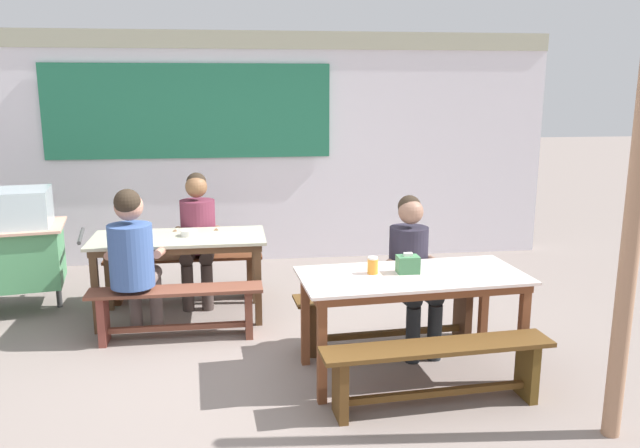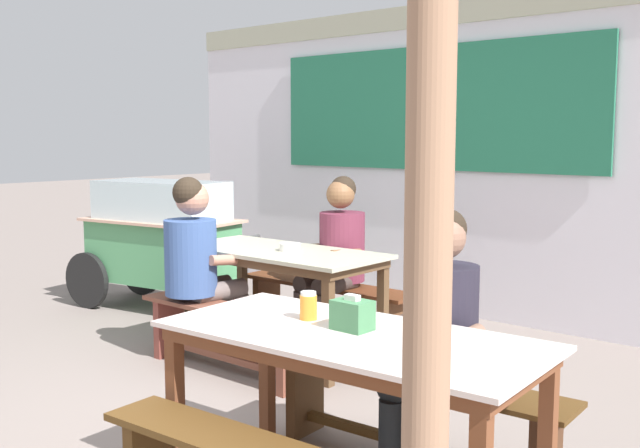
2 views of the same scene
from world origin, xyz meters
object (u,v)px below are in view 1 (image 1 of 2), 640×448
object	(u,v)px
bench_near_back	(388,312)
bench_near_front	(437,365)
person_center_facing	(198,230)
person_left_back_turned	(133,254)
wooden_support_post	(631,238)
person_right_near_table	(412,265)
bench_far_back	(185,270)
condiment_jar	(373,265)
dining_table_far	(179,245)
bench_far_front	(177,306)
tissue_box	(408,264)
dining_table_near	(412,285)
soup_bowl	(189,233)

from	to	relation	value
bench_near_back	bench_near_front	size ratio (longest dim) A/B	1.00
person_center_facing	person_left_back_turned	world-z (taller)	person_left_back_turned
person_center_facing	wooden_support_post	xyz separation A→B (m)	(2.60, -2.80, 0.51)
bench_near_back	person_left_back_turned	size ratio (longest dim) A/B	1.21
bench_near_front	person_right_near_table	xyz separation A→B (m)	(0.09, 0.97, 0.39)
bench_far_back	condiment_jar	size ratio (longest dim) A/B	12.33
dining_table_far	bench_far_back	world-z (taller)	dining_table_far
person_right_near_table	bench_far_front	bearing A→B (deg)	167.68
bench_near_front	bench_near_back	bearing A→B (deg)	94.29
bench_far_back	tissue_box	bearing A→B (deg)	-46.98
bench_far_back	bench_far_front	distance (m)	1.03
bench_near_back	person_center_facing	world-z (taller)	person_center_facing
person_right_near_table	dining_table_near	bearing A→B (deg)	-105.32
dining_table_near	bench_far_back	world-z (taller)	dining_table_near
dining_table_near	wooden_support_post	bearing A→B (deg)	-44.36
dining_table_near	person_left_back_turned	distance (m)	2.27
dining_table_far	person_center_facing	size ratio (longest dim) A/B	1.22
person_right_near_table	wooden_support_post	bearing A→B (deg)	-58.74
bench_far_front	person_left_back_turned	world-z (taller)	person_left_back_turned
dining_table_far	soup_bowl	world-z (taller)	soup_bowl
bench_far_front	bench_near_back	xyz separation A→B (m)	(1.70, -0.35, -0.01)
bench_far_back	wooden_support_post	xyz separation A→B (m)	(2.75, -2.86, 0.93)
condiment_jar	bench_far_back	bearing A→B (deg)	128.71
dining_table_near	bench_far_front	distance (m)	1.98
dining_table_near	bench_far_back	size ratio (longest dim) A/B	1.09
dining_table_far	bench_far_back	xyz separation A→B (m)	(-0.01, 0.52, -0.38)
bench_near_back	soup_bowl	bearing A→B (deg)	151.51
condiment_jar	soup_bowl	size ratio (longest dim) A/B	0.82
dining_table_far	person_center_facing	xyz separation A→B (m)	(0.14, 0.45, 0.04)
person_left_back_turned	condiment_jar	bearing A→B (deg)	-25.84
bench_far_front	person_right_near_table	world-z (taller)	person_right_near_table
dining_table_near	condiment_jar	size ratio (longest dim) A/B	13.39
bench_far_front	tissue_box	world-z (taller)	tissue_box
bench_near_back	person_right_near_table	xyz separation A→B (m)	(0.16, -0.06, 0.41)
tissue_box	wooden_support_post	size ratio (longest dim) A/B	0.06
wooden_support_post	person_right_near_table	bearing A→B (deg)	121.26
bench_far_front	wooden_support_post	xyz separation A→B (m)	(2.73, -1.83, 0.93)
bench_near_back	person_left_back_turned	distance (m)	2.12
bench_far_front	wooden_support_post	bearing A→B (deg)	-33.85
bench_far_front	person_right_near_table	xyz separation A→B (m)	(1.87, -0.41, 0.40)
person_center_facing	soup_bowl	distance (m)	0.45
bench_far_back	condiment_jar	xyz separation A→B (m)	(1.48, -1.85, 0.52)
person_center_facing	condiment_jar	bearing A→B (deg)	-53.19
condiment_jar	person_center_facing	bearing A→B (deg)	126.81
person_right_near_table	tissue_box	size ratio (longest dim) A/B	7.93
bench_far_back	tissue_box	xyz separation A→B (m)	(1.73, -1.86, 0.53)
dining_table_near	bench_far_front	bearing A→B (deg)	153.60
bench_near_back	person_left_back_turned	bearing A→B (deg)	168.76
bench_far_front	person_center_facing	distance (m)	1.06
bench_far_front	bench_near_front	xyz separation A→B (m)	(1.78, -1.38, 0.01)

